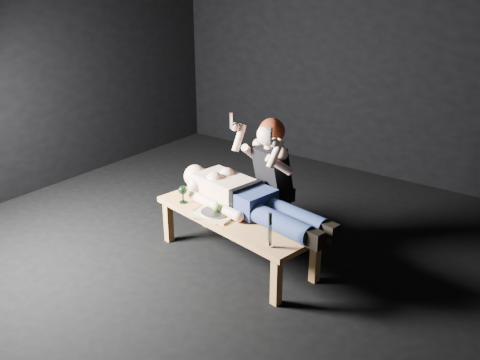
# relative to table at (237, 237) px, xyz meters

# --- Properties ---
(ground) EXTENTS (5.00, 5.00, 0.00)m
(ground) POSITION_rel_table_xyz_m (-0.33, 0.23, -0.23)
(ground) COLOR black
(ground) RESTS_ON ground
(back_wall) EXTENTS (5.00, 0.00, 5.00)m
(back_wall) POSITION_rel_table_xyz_m (-0.33, 2.73, 1.27)
(back_wall) COLOR black
(back_wall) RESTS_ON ground
(table) EXTENTS (1.62, 0.84, 0.45)m
(table) POSITION_rel_table_xyz_m (0.00, 0.00, 0.00)
(table) COLOR tan
(table) RESTS_ON ground
(lying_man) EXTENTS (1.72, 0.79, 0.28)m
(lying_man) POSITION_rel_table_xyz_m (0.07, 0.11, 0.37)
(lying_man) COLOR beige
(lying_man) RESTS_ON table
(kneeling_woman) EXTENTS (0.88, 0.93, 1.27)m
(kneeling_woman) POSITION_rel_table_xyz_m (0.13, 0.47, 0.41)
(kneeling_woman) COLOR black
(kneeling_woman) RESTS_ON ground
(serving_tray) EXTENTS (0.37, 0.28, 0.02)m
(serving_tray) POSITION_rel_table_xyz_m (-0.13, -0.14, 0.24)
(serving_tray) COLOR tan
(serving_tray) RESTS_ON table
(plate) EXTENTS (0.25, 0.25, 0.02)m
(plate) POSITION_rel_table_xyz_m (-0.13, -0.14, 0.26)
(plate) COLOR white
(plate) RESTS_ON serving_tray
(apple) EXTENTS (0.08, 0.08, 0.08)m
(apple) POSITION_rel_table_xyz_m (-0.11, -0.13, 0.30)
(apple) COLOR green
(apple) RESTS_ON plate
(goblet) EXTENTS (0.09, 0.09, 0.16)m
(goblet) POSITION_rel_table_xyz_m (-0.53, -0.10, 0.31)
(goblet) COLOR black
(goblet) RESTS_ON table
(fork_flat) EXTENTS (0.01, 0.16, 0.01)m
(fork_flat) POSITION_rel_table_xyz_m (-0.35, -0.10, 0.23)
(fork_flat) COLOR #B2B2B7
(fork_flat) RESTS_ON table
(knife_flat) EXTENTS (0.10, 0.15, 0.01)m
(knife_flat) POSITION_rel_table_xyz_m (0.03, -0.20, 0.23)
(knife_flat) COLOR #B2B2B7
(knife_flat) RESTS_ON table
(spoon_flat) EXTENTS (0.11, 0.14, 0.01)m
(spoon_flat) POSITION_rel_table_xyz_m (-0.02, -0.10, 0.23)
(spoon_flat) COLOR #B2B2B7
(spoon_flat) RESTS_ON table
(carving_knife) EXTENTS (0.04, 0.05, 0.28)m
(carving_knife) POSITION_rel_table_xyz_m (0.54, -0.31, 0.37)
(carving_knife) COLOR #B2B2B7
(carving_knife) RESTS_ON table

